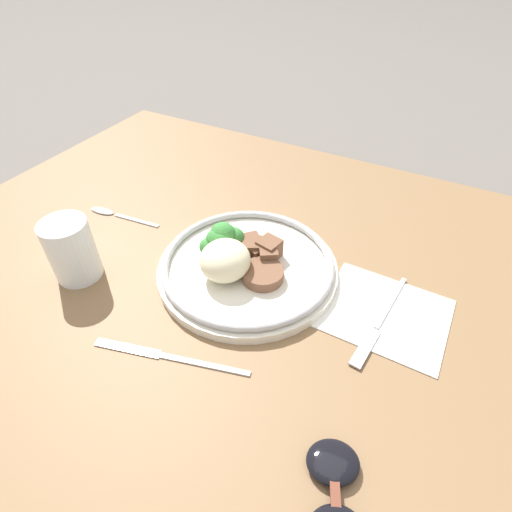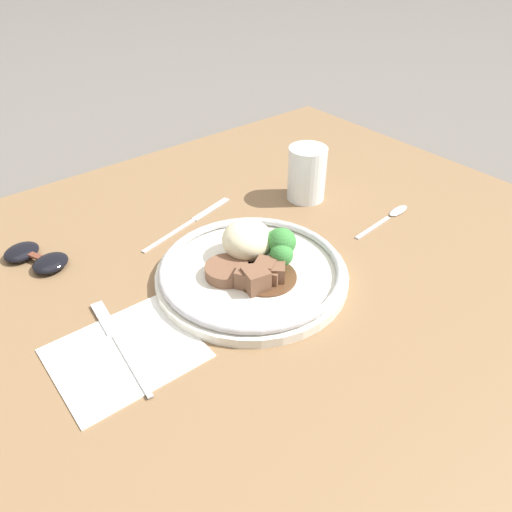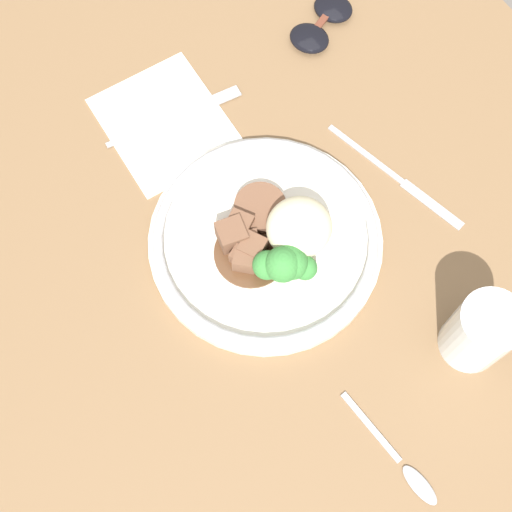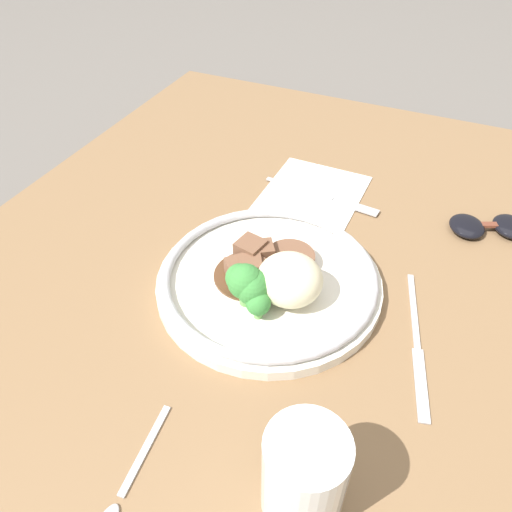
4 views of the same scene
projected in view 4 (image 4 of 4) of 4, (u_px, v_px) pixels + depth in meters
name	position (u px, v px, depth m)	size (l,w,h in m)	color
ground_plane	(282.00, 312.00, 0.63)	(8.00, 8.00, 0.00)	#5B5651
dining_table	(283.00, 304.00, 0.62)	(1.14, 0.91, 0.03)	brown
napkin	(312.00, 194.00, 0.77)	(0.17, 0.15, 0.00)	white
plate	(269.00, 279.00, 0.60)	(0.28, 0.28, 0.07)	silver
juice_glass	(304.00, 479.00, 0.40)	(0.07, 0.07, 0.10)	yellow
fork	(331.00, 199.00, 0.76)	(0.03, 0.19, 0.00)	#ADADB2
knife	(417.00, 345.00, 0.55)	(0.20, 0.06, 0.00)	#ADADB2
spoon	(113.00, 510.00, 0.42)	(0.15, 0.03, 0.01)	#ADADB2
sunglasses	(489.00, 226.00, 0.70)	(0.09, 0.12, 0.02)	black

